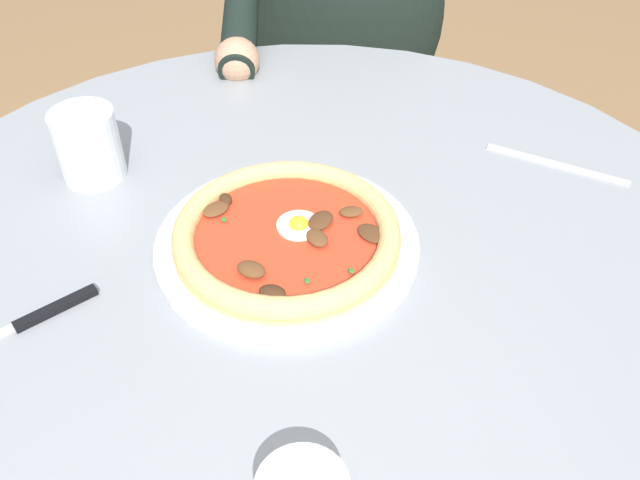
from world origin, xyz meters
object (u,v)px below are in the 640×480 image
at_px(water_glass, 89,149).
at_px(dining_table, 305,357).
at_px(cafe_chair_diner, 341,51).
at_px(pizza_on_plate, 287,236).
at_px(fork_utensil, 556,165).
at_px(diner_person, 336,107).
at_px(steak_knife, 22,322).

bearing_deg(water_glass, dining_table, 42.84).
distance_m(dining_table, cafe_chair_diner, 0.87).
bearing_deg(dining_table, pizza_on_plate, -160.30).
height_order(fork_utensil, diner_person, diner_person).
distance_m(steak_knife, diner_person, 0.90).
xyz_separation_m(steak_knife, diner_person, (-0.69, 0.54, -0.24)).
relative_size(fork_utensil, diner_person, 0.13).
distance_m(pizza_on_plate, fork_utensil, 0.37).
bearing_deg(steak_knife, cafe_chair_diner, 144.45).
distance_m(steak_knife, cafe_chair_diner, 1.03).
xyz_separation_m(dining_table, fork_utensil, (-0.08, 0.36, 0.16)).
relative_size(pizza_on_plate, cafe_chair_diner, 0.32).
xyz_separation_m(dining_table, water_glass, (-0.23, -0.21, 0.20)).
height_order(water_glass, cafe_chair_diner, cafe_chair_diner).
bearing_deg(cafe_chair_diner, fork_utensil, 4.51).
bearing_deg(fork_utensil, water_glass, -104.03).
relative_size(steak_knife, cafe_chair_diner, 0.23).
distance_m(dining_table, steak_knife, 0.33).
xyz_separation_m(water_glass, fork_utensil, (0.14, 0.57, -0.04)).
bearing_deg(dining_table, water_glass, -137.16).
distance_m(diner_person, cafe_chair_diner, 0.15).
bearing_deg(diner_person, steak_knife, -37.89).
relative_size(water_glass, fork_utensil, 0.64).
xyz_separation_m(steak_knife, fork_utensil, (-0.09, 0.64, -0.00)).
bearing_deg(water_glass, pizza_on_plate, 45.25).
bearing_deg(steak_knife, diner_person, 142.11).
height_order(steak_knife, fork_utensil, steak_knife).
height_order(dining_table, steak_knife, steak_knife).
height_order(water_glass, fork_utensil, water_glass).
bearing_deg(steak_knife, pizza_on_plate, 97.62).
bearing_deg(fork_utensil, pizza_on_plate, -81.36).
bearing_deg(cafe_chair_diner, dining_table, -20.24).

